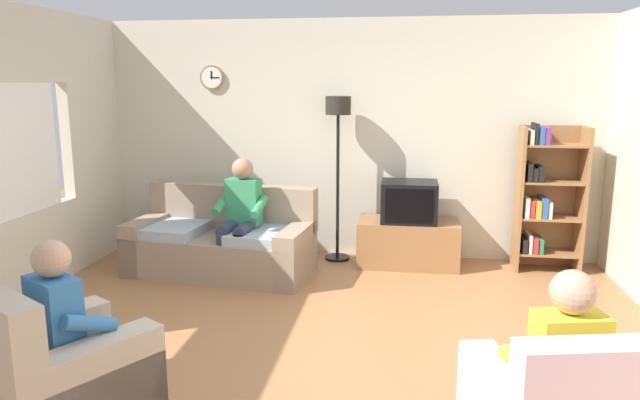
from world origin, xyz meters
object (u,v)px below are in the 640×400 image
Objects in this scene: armchair_near_window at (61,374)px; person_in_left_armchair at (71,320)px; couch at (222,244)px; person_on_couch at (240,212)px; floor_lamp at (338,133)px; person_in_right_armchair at (558,361)px; tv at (409,201)px; bookshelf at (544,197)px; tv_stand at (408,243)px.

armchair_near_window is 1.04× the size of person_in_left_armchair.
person_on_couch is (0.24, -0.11, 0.39)m from couch.
person_in_right_armchair is at bearing -66.11° from floor_lamp.
tv is 0.38× the size of bookshelf.
person_in_left_armchair is (-0.05, -2.74, 0.29)m from couch.
floor_lamp is (-0.80, 0.12, 0.72)m from tv.
person_on_couch reaches higher than person_in_right_armchair.
person_in_left_armchair is at bearing 177.58° from person_in_right_armchair.
person_in_right_armchair is (0.76, -3.42, 0.35)m from tv_stand.
person_on_couch is at bearing -166.80° from bookshelf.
bookshelf reaches higher than couch.
couch is 1.75m from floor_lamp.
bookshelf is at bearing 10.50° from couch.
person_in_right_armchair is (2.76, -0.12, 0.00)m from person_in_left_armchair.
tv is 3.84m from person_in_left_armchair.
person_in_right_armchair is (-0.67, -3.49, -0.19)m from bookshelf.
person_in_left_armchair is at bearing -121.28° from tv_stand.
tv_stand is at bearing 21.18° from person_on_couch.
bookshelf is 1.36× the size of armchair_near_window.
tv reaches higher than armchair_near_window.
person_in_left_armchair is (-1.21, -3.40, -0.85)m from floor_lamp.
person_on_couch is (-1.72, -0.67, 0.45)m from tv_stand.
tv is 3.48m from person_in_right_armchair.
floor_lamp is at bearing 70.19° from armchair_near_window.
floor_lamp reaches higher than tv.
bookshelf reaches higher than tv_stand.
person_in_left_armchair and person_in_right_armchair have the same top height.
tv_stand is 1.89m from person_on_couch.
floor_lamp is 1.41m from person_on_couch.
bookshelf is 0.86× the size of floor_lamp.
person_in_left_armchair is at bearing 58.71° from armchair_near_window.
couch is at bearing 89.01° from person_in_left_armchair.
armchair_near_window is at bearing -91.91° from couch.
floor_lamp is at bearing 70.47° from person_in_left_armchair.
person_in_left_armchair reaches higher than armchair_near_window.
bookshelf reaches higher than person_in_left_armchair.
person_in_right_armchair is (2.72, -2.86, 0.29)m from couch.
couch is 1.07× the size of floor_lamp.
tv_stand is 3.95m from armchair_near_window.
bookshelf is at bearing -0.71° from floor_lamp.
bookshelf is 4.92m from armchair_near_window.
tv is 0.51× the size of armchair_near_window.
person_on_couch reaches higher than couch.
couch is at bearing -169.50° from bookshelf.
person_on_couch is at bearing 82.96° from armchair_near_window.
person_on_couch is 3.70m from person_in_right_armchair.
armchair_near_window reaches higher than tv_stand.
bookshelf reaches higher than tv.
couch reaches higher than tv_stand.
floor_lamp is at bearing 179.29° from bookshelf.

